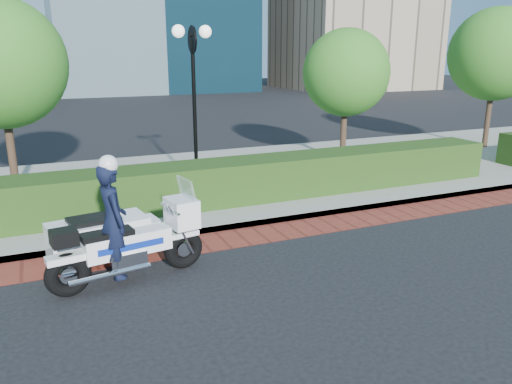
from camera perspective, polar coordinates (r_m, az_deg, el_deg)
name	(u,v)px	position (r m, az deg, el deg)	size (l,w,h in m)	color
ground	(230,273)	(8.81, -3.00, -9.19)	(120.00, 120.00, 0.00)	black
brick_strip	(204,243)	(10.11, -6.01, -5.83)	(60.00, 1.00, 0.01)	maroon
sidewalk	(154,186)	(14.24, -11.53, 0.64)	(60.00, 8.00, 0.15)	gray
hedge_main	(175,187)	(11.83, -9.19, 0.56)	(18.00, 1.20, 1.00)	black
lamppost	(194,82)	(13.26, -7.14, 12.39)	(1.02, 0.70, 4.21)	black
tree_b	(0,63)	(14.01, -27.26, 12.94)	(3.20, 3.20, 4.89)	#332319
tree_c	(346,73)	(16.79, 10.27, 13.25)	(2.80, 2.80, 4.30)	#332319
tree_d	(496,54)	(21.08, 25.72, 13.99)	(3.40, 3.40, 5.16)	#332319
police_motorcycle	(114,234)	(8.78, -15.96, -4.61)	(2.68, 1.92, 2.18)	black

